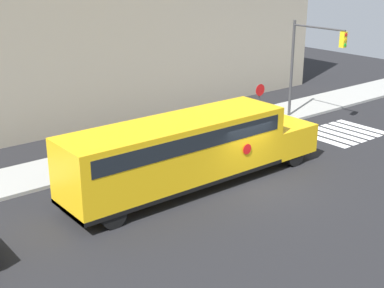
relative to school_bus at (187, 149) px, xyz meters
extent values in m
plane|color=black|center=(2.27, -1.54, -1.69)|extent=(60.00, 60.00, 0.00)
cube|color=#9E9E99|center=(2.27, 4.96, -1.61)|extent=(44.00, 3.00, 0.15)
cube|color=#9E937F|center=(2.27, 11.46, 4.12)|extent=(32.00, 4.00, 11.63)
cube|color=white|center=(9.25, 0.46, -1.68)|extent=(0.50, 3.20, 0.01)
cube|color=white|center=(9.95, 0.46, -1.68)|extent=(0.50, 3.20, 0.01)
cube|color=white|center=(10.65, 0.46, -1.68)|extent=(0.50, 3.20, 0.01)
cube|color=white|center=(11.35, 0.46, -1.68)|extent=(0.50, 3.20, 0.01)
cube|color=white|center=(12.05, 0.46, -1.68)|extent=(0.50, 3.20, 0.01)
cube|color=white|center=(12.75, 0.46, -1.68)|extent=(0.50, 3.20, 0.01)
cube|color=yellow|center=(-0.55, 0.00, 0.01)|extent=(9.55, 2.50, 2.49)
cube|color=yellow|center=(5.42, 0.00, -0.59)|extent=(2.38, 2.50, 1.30)
cube|color=black|center=(-0.55, 0.00, -1.16)|extent=(9.55, 2.54, 0.16)
cube|color=black|center=(-0.55, 0.00, 0.70)|extent=(8.79, 2.53, 0.64)
cylinder|color=red|center=(2.08, -1.29, -0.12)|extent=(0.44, 0.02, 0.44)
cylinder|color=black|center=(5.30, 1.08, -1.19)|extent=(1.00, 0.30, 1.00)
cylinder|color=black|center=(5.30, -1.08, -1.19)|extent=(1.00, 0.30, 1.00)
cylinder|color=black|center=(-4.13, 1.08, -1.19)|extent=(1.00, 0.30, 1.00)
cylinder|color=black|center=(-4.13, -1.08, -1.19)|extent=(1.00, 0.30, 1.00)
cylinder|color=#38383A|center=(8.16, 4.04, -0.61)|extent=(0.07, 0.07, 2.15)
cylinder|color=red|center=(8.16, 3.99, 0.43)|extent=(0.65, 0.03, 0.65)
cylinder|color=#38383A|center=(10.94, 4.26, 1.13)|extent=(0.16, 0.16, 5.63)
cylinder|color=#38383A|center=(10.94, 2.55, 3.69)|extent=(0.10, 3.41, 0.10)
cube|color=yellow|center=(10.94, 0.95, 3.24)|extent=(0.28, 0.28, 0.80)
cylinder|color=red|center=(10.94, 0.80, 3.50)|extent=(0.18, 0.02, 0.18)
cylinder|color=#EAB214|center=(10.94, 0.80, 3.24)|extent=(0.18, 0.02, 0.18)
cylinder|color=green|center=(10.94, 0.80, 2.98)|extent=(0.18, 0.02, 0.18)
camera|label=1|loc=(-12.37, -15.79, 7.23)|focal=50.00mm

